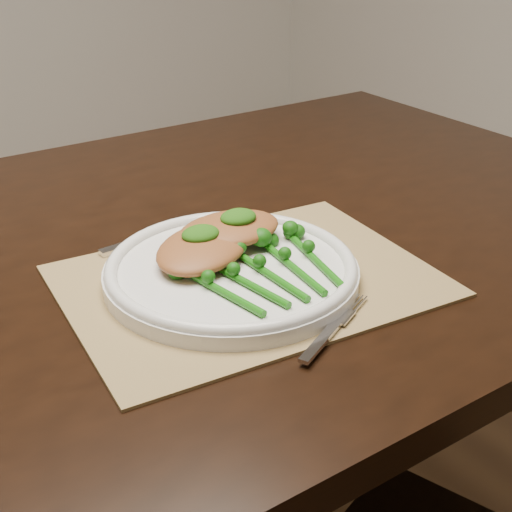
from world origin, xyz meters
TOP-DOWN VIEW (x-y plane):
  - dining_table at (0.07, -0.12)m, footprint 1.62×0.94m
  - placemat at (0.16, -0.28)m, footprint 0.45×0.35m
  - dinner_plate at (0.14, -0.26)m, footprint 0.30×0.30m
  - knife at (0.12, -0.12)m, footprint 0.19×0.03m
  - fork at (0.18, -0.41)m, footprint 0.14×0.07m
  - chicken_fillet_left at (0.12, -0.23)m, footprint 0.17×0.16m
  - chicken_fillet_right at (0.17, -0.21)m, footprint 0.13×0.09m
  - pesto_dollop_left at (0.12, -0.22)m, footprint 0.05×0.04m
  - pesto_dollop_right at (0.18, -0.22)m, footprint 0.05×0.04m
  - broccolini_bundle at (0.16, -0.31)m, footprint 0.16×0.18m

SIDE VIEW (x-z plane):
  - dining_table at x=0.07m, z-range 0.00..0.75m
  - placemat at x=0.16m, z-range 0.75..0.75m
  - fork at x=0.18m, z-range 0.76..0.76m
  - knife at x=0.12m, z-range 0.75..0.76m
  - dinner_plate at x=0.14m, z-range 0.75..0.78m
  - broccolini_bundle at x=0.16m, z-range 0.76..0.79m
  - chicken_fillet_left at x=0.12m, z-range 0.77..0.80m
  - chicken_fillet_right at x=0.17m, z-range 0.78..0.80m
  - pesto_dollop_left at x=0.12m, z-range 0.79..0.81m
  - pesto_dollop_right at x=0.18m, z-range 0.80..0.81m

